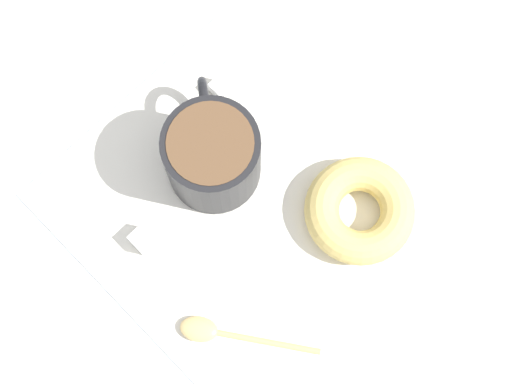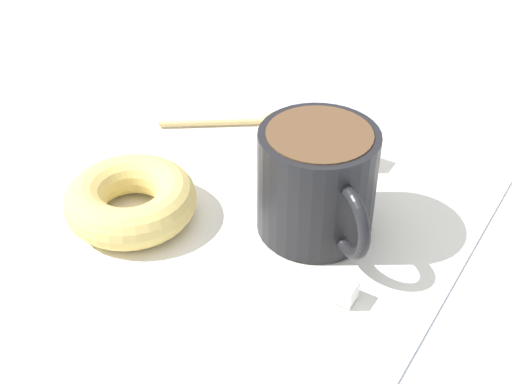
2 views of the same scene
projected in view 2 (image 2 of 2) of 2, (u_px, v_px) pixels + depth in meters
ground_plane at (258, 199)px, 61.85cm from camera, size 120.00×120.00×2.00cm
napkin at (256, 213)px, 58.53cm from camera, size 33.27×33.27×0.30cm
coffee_cup at (318, 181)px, 54.14cm from camera, size 9.61×11.21×8.75cm
donut at (131, 200)px, 56.92cm from camera, size 10.64×10.64×3.33cm
spoon at (259, 120)px, 69.09cm from camera, size 8.88×11.79×0.90cm
sugar_cube at (345, 291)px, 50.05cm from camera, size 1.53×1.53×1.53cm
sugar_cube_extra at (363, 155)px, 63.31cm from camera, size 1.95×1.95×1.95cm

